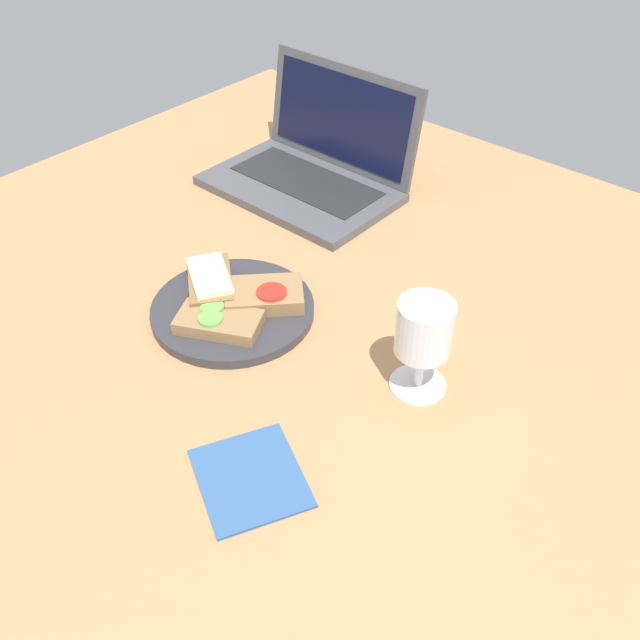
{
  "coord_description": "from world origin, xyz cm",
  "views": [
    {
      "loc": [
        56.64,
        -56.65,
        69.58
      ],
      "look_at": [
        8.31,
        -1.04,
        8.0
      ],
      "focal_mm": 40.0,
      "sensor_mm": 36.0,
      "label": 1
    }
  ],
  "objects_px": {
    "plate": "(233,310)",
    "laptop": "(313,166)",
    "sandwich_with_cheese": "(210,283)",
    "wine_glass": "(424,332)",
    "sandwich_with_tomato": "(266,294)",
    "napkin": "(250,478)",
    "sandwich_with_cucumber": "(218,321)"
  },
  "relations": [
    {
      "from": "sandwich_with_cheese",
      "to": "laptop",
      "type": "height_order",
      "value": "laptop"
    },
    {
      "from": "sandwich_with_tomato",
      "to": "napkin",
      "type": "xyz_separation_m",
      "value": [
        0.2,
        -0.24,
        -0.03
      ]
    },
    {
      "from": "sandwich_with_cheese",
      "to": "sandwich_with_tomato",
      "type": "height_order",
      "value": "sandwich_with_cheese"
    },
    {
      "from": "sandwich_with_tomato",
      "to": "laptop",
      "type": "distance_m",
      "value": 0.38
    },
    {
      "from": "wine_glass",
      "to": "sandwich_with_tomato",
      "type": "bearing_deg",
      "value": -176.83
    },
    {
      "from": "sandwich_with_tomato",
      "to": "napkin",
      "type": "relative_size",
      "value": 1.02
    },
    {
      "from": "sandwich_with_tomato",
      "to": "sandwich_with_cucumber",
      "type": "bearing_deg",
      "value": -95.68
    },
    {
      "from": "plate",
      "to": "sandwich_with_tomato",
      "type": "bearing_deg",
      "value": 54.68
    },
    {
      "from": "plate",
      "to": "sandwich_with_tomato",
      "type": "distance_m",
      "value": 0.05
    },
    {
      "from": "laptop",
      "to": "napkin",
      "type": "distance_m",
      "value": 0.69
    },
    {
      "from": "sandwich_with_cucumber",
      "to": "napkin",
      "type": "height_order",
      "value": "sandwich_with_cucumber"
    },
    {
      "from": "sandwich_with_tomato",
      "to": "laptop",
      "type": "relative_size",
      "value": 0.39
    },
    {
      "from": "wine_glass",
      "to": "sandwich_with_cucumber",
      "type": "bearing_deg",
      "value": -159.47
    },
    {
      "from": "wine_glass",
      "to": "napkin",
      "type": "relative_size",
      "value": 1.03
    },
    {
      "from": "sandwich_with_cheese",
      "to": "wine_glass",
      "type": "xyz_separation_m",
      "value": [
        0.34,
        0.05,
        0.06
      ]
    },
    {
      "from": "sandwich_with_cucumber",
      "to": "laptop",
      "type": "distance_m",
      "value": 0.45
    },
    {
      "from": "sandwich_with_cucumber",
      "to": "plate",
      "type": "bearing_deg",
      "value": 114.31
    },
    {
      "from": "sandwich_with_cucumber",
      "to": "napkin",
      "type": "distance_m",
      "value": 0.26
    },
    {
      "from": "sandwich_with_cheese",
      "to": "laptop",
      "type": "xyz_separation_m",
      "value": [
        -0.11,
        0.36,
        0.01
      ]
    },
    {
      "from": "plate",
      "to": "napkin",
      "type": "height_order",
      "value": "plate"
    },
    {
      "from": "sandwich_with_cheese",
      "to": "laptop",
      "type": "bearing_deg",
      "value": 107.62
    },
    {
      "from": "plate",
      "to": "napkin",
      "type": "distance_m",
      "value": 0.3
    },
    {
      "from": "plate",
      "to": "laptop",
      "type": "xyz_separation_m",
      "value": [
        -0.16,
        0.36,
        0.03
      ]
    },
    {
      "from": "sandwich_with_cheese",
      "to": "sandwich_with_tomato",
      "type": "distance_m",
      "value": 0.09
    },
    {
      "from": "sandwich_with_cucumber",
      "to": "wine_glass",
      "type": "xyz_separation_m",
      "value": [
        0.27,
        0.1,
        0.07
      ]
    },
    {
      "from": "plate",
      "to": "napkin",
      "type": "relative_size",
      "value": 1.83
    },
    {
      "from": "wine_glass",
      "to": "napkin",
      "type": "bearing_deg",
      "value": -103.01
    },
    {
      "from": "sandwich_with_cucumber",
      "to": "sandwich_with_tomato",
      "type": "height_order",
      "value": "sandwich_with_tomato"
    },
    {
      "from": "laptop",
      "to": "napkin",
      "type": "bearing_deg",
      "value": -54.57
    },
    {
      "from": "laptop",
      "to": "napkin",
      "type": "relative_size",
      "value": 2.64
    },
    {
      "from": "laptop",
      "to": "sandwich_with_cucumber",
      "type": "bearing_deg",
      "value": -65.69
    },
    {
      "from": "plate",
      "to": "wine_glass",
      "type": "height_order",
      "value": "wine_glass"
    }
  ]
}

